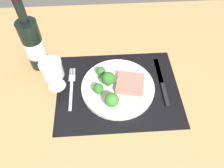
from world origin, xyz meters
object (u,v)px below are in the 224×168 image
steak (130,84)px  knife (162,85)px  plate (118,87)px  wine_bottle (33,44)px  wine_glass (52,71)px  fork (71,87)px

steak → knife: 12.64cm
plate → wine_bottle: 34.69cm
knife → wine_glass: (-39.30, 2.43, 8.10)cm
steak → wine_glass: 27.69cm
steak → fork: steak is taller
plate → fork: (-17.10, 1.42, -0.55)cm
plate → steak: (4.37, -0.20, 2.02)cm
steak → knife: bearing=3.4°
fork → wine_glass: 9.94cm
fork → wine_bottle: (-12.93, 12.95, 10.30)cm
plate → wine_bottle: bearing=154.4°
wine_glass → knife: bearing=-3.5°
knife → wine_glass: size_ratio=1.84×
steak → wine_glass: bearing=173.3°
plate → knife: plate is taller
knife → plate: bearing=-176.5°
plate → knife: 16.75cm
knife → wine_glass: wine_glass is taller
wine_bottle → wine_glass: 13.80cm
knife → wine_glass: bearing=178.1°
fork → wine_glass: size_ratio=1.53×
fork → plate: bearing=-3.7°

